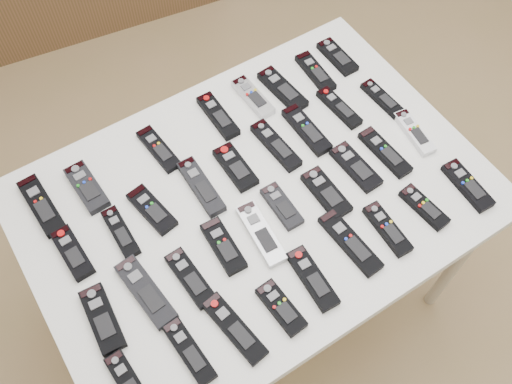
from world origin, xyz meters
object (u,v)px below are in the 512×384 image
remote_2 (159,149)px  remote_30 (281,308)px  remote_22 (282,206)px  remote_27 (130,384)px  remote_24 (356,167)px  remote_19 (190,278)px  remote_29 (234,328)px  remote_32 (350,242)px  remote_0 (42,206)px  remote_17 (102,319)px  remote_1 (87,187)px  remote_3 (218,116)px  remote_18 (146,292)px  remote_25 (385,152)px  remote_4 (253,97)px  remote_35 (468,185)px  remote_13 (276,145)px  remote_34 (424,207)px  remote_23 (326,193)px  remote_7 (337,57)px  remote_15 (339,108)px  remote_11 (201,187)px  remote_33 (387,229)px  remote_10 (152,210)px  table (256,206)px  remote_20 (223,246)px  remote_5 (282,90)px  remote_14 (307,130)px  remote_21 (261,234)px  remote_16 (382,99)px  remote_28 (189,351)px  remote_12 (235,167)px  remote_31 (312,278)px  remote_9 (121,232)px  remote_26 (414,132)px  remote_8 (73,253)px  remote_6 (315,72)px

remote_2 → remote_30: remote_30 is taller
remote_22 → remote_27: size_ratio=0.88×
remote_27 → remote_24: bearing=10.2°
remote_19 → remote_29: size_ratio=0.86×
remote_29 → remote_32: bearing=-3.4°
remote_0 → remote_17: same height
remote_1 → remote_3: (0.43, 0.02, -0.00)m
remote_18 → remote_30: remote_30 is taller
remote_18 → remote_25: size_ratio=1.13×
remote_2 → remote_18: (-0.23, -0.37, 0.00)m
remote_4 → remote_35: bearing=-63.1°
remote_13 → remote_34: (0.22, -0.39, -0.00)m
remote_1 → remote_24: remote_1 is taller
remote_23 → remote_22: bearing=165.6°
remote_7 → remote_15: (-0.12, -0.17, 0.00)m
remote_0 → remote_11: 0.43m
remote_24 → remote_30: (-0.41, -0.23, 0.00)m
remote_27 → remote_29: 0.27m
remote_17 → remote_33: 0.76m
remote_10 → remote_25: same height
table → remote_2: remote_2 is taller
remote_20 → remote_24: 0.44m
remote_5 → table: bearing=-139.9°
remote_7 → remote_14: bearing=-144.0°
remote_3 → remote_15: bearing=-27.5°
remote_10 → remote_21: same height
remote_2 → remote_35: size_ratio=1.02×
remote_7 → remote_30: remote_30 is taller
remote_1 → remote_21: size_ratio=0.86×
remote_14 → remote_16: (0.26, -0.03, -0.00)m
remote_17 → remote_28: (0.14, -0.18, -0.00)m
remote_16 → remote_34: remote_34 is taller
remote_20 → remote_29: (-0.09, -0.20, -0.00)m
remote_12 → remote_19: bearing=-140.4°
remote_10 → remote_31: bearing=-67.5°
remote_9 → remote_22: remote_9 is taller
remote_19 → remote_5: bearing=32.2°
remote_12 → remote_29: remote_12 is taller
remote_16 → remote_26: remote_26 is taller
remote_7 → remote_8: (-0.99, -0.18, 0.00)m
remote_16 → remote_5: bearing=138.0°
remote_0 → remote_33: size_ratio=1.22×
remote_0 → remote_6: size_ratio=1.18×
remote_20 → remote_35: same height
remote_13 → remote_24: (0.15, -0.18, -0.00)m
remote_16 → remote_30: size_ratio=1.08×
remote_21 → remote_0: bearing=143.9°
remote_6 → remote_32: bearing=-113.8°
remote_13 → remote_15: remote_13 is taller
remote_10 → remote_34: bearing=-41.7°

